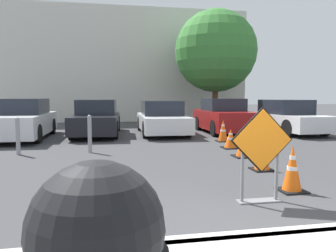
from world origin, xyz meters
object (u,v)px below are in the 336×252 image
Objects in this scene: parked_car_fourth at (162,118)px; parked_car_sixth at (286,118)px; parked_car_fifth at (223,117)px; traffic_cone_fifth at (223,131)px; bollard_second at (18,135)px; road_closed_sign at (261,150)px; traffic_cone_third at (244,144)px; traffic_cone_fourth at (231,139)px; bollard_nearest at (90,133)px; traffic_cone_nearest at (292,169)px; traffic_cone_second at (262,157)px; parked_car_third at (97,119)px; parked_car_second at (23,120)px.

parked_car_sixth is (5.39, -0.68, 0.02)m from parked_car_fourth.
parked_car_fifth reaches higher than parked_car_sixth.
traffic_cone_fifth is 6.56m from bollard_second.
road_closed_sign reaches higher than traffic_cone_third.
traffic_cone_third reaches higher than traffic_cone_fourth.
parked_car_fourth is 4.41× the size of bollard_nearest.
bollard_second is (-5.40, 4.52, 0.16)m from traffic_cone_nearest.
traffic_cone_second is 0.82× the size of traffic_cone_third.
traffic_cone_fourth is at bearing 81.47° from traffic_cone_second.
traffic_cone_nearest is 1.10× the size of traffic_cone_third.
traffic_cone_fourth is at bearing 136.76° from parked_car_third.
traffic_cone_nearest is 1.32× the size of traffic_cone_fourth.
parked_car_second is 0.97× the size of parked_car_third.
parked_car_third is (-2.64, 9.34, -0.12)m from road_closed_sign.
parked_car_fifth is (8.09, 0.51, 0.00)m from parked_car_second.
parked_car_second is at bearing 8.83° from parked_car_fourth.
traffic_cone_third is 8.34m from parked_car_second.
bollard_nearest reaches higher than traffic_cone_fourth.
traffic_cone_third is at bearing 70.21° from road_closed_sign.
parked_car_fourth is at bearing 121.10° from traffic_cone_fifth.
traffic_cone_nearest is 0.73× the size of bollard_nearest.
traffic_cone_fifth is at bearing 80.64° from traffic_cone_nearest.
bollard_nearest is (-2.78, -4.33, -0.09)m from parked_car_fourth.
traffic_cone_fifth is at bearing 122.78° from parked_car_fourth.
traffic_cone_second is at bearing -38.25° from bollard_nearest.
traffic_cone_second is 0.99× the size of traffic_cone_fourth.
parked_car_sixth is at bearing 56.20° from traffic_cone_second.
parked_car_fifth is (2.75, 9.12, -0.10)m from road_closed_sign.
traffic_cone_fourth is (0.69, 4.53, -0.10)m from traffic_cone_nearest.
traffic_cone_nearest is at bearing 78.35° from parked_car_fifth.
traffic_cone_fifth is 4.73m from bollard_nearest.
parked_car_second is at bearing 121.79° from road_closed_sign.
road_closed_sign is 2.45× the size of traffic_cone_second.
parked_car_fourth is at bearing 108.16° from traffic_cone_fourth.
traffic_cone_fourth is at bearing 81.97° from traffic_cone_third.
traffic_cone_fourth is 5.40m from parked_car_sixth.
traffic_cone_third is at bearing -13.55° from bollard_second.
road_closed_sign is 0.30× the size of parked_car_third.
traffic_cone_fourth is (0.44, 2.97, 0.00)m from traffic_cone_second.
parked_car_third reaches higher than parked_car_sixth.
parked_car_second is at bearing 126.82° from traffic_cone_nearest.
parked_car_second reaches higher than traffic_cone_nearest.
bollard_second is (-5.89, 1.42, 0.19)m from traffic_cone_third.
traffic_cone_nearest is 0.16× the size of parked_car_third.
road_closed_sign is 10.19m from parked_car_sixth.
traffic_cone_second is 0.12× the size of parked_car_third.
traffic_cone_second is 7.34m from parked_car_fifth.
parked_car_fifth is at bearing -13.26° from parked_car_sixth.
traffic_cone_fifth reaches higher than traffic_cone_second.
parked_car_fourth is at bearing 89.64° from road_closed_sign.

